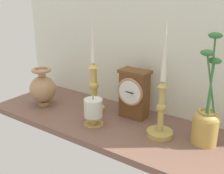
{
  "coord_description": "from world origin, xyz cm",
  "views": [
    {
      "loc": [
        55.84,
        -77.31,
        46.85
      ],
      "look_at": [
        2.49,
        0.0,
        14.0
      ],
      "focal_mm": 42.69,
      "sensor_mm": 36.0,
      "label": 1
    }
  ],
  "objects": [
    {
      "name": "ground_plane",
      "position": [
        0.0,
        0.0,
        -1.2
      ],
      "size": [
        100.0,
        36.0,
        2.4
      ],
      "primitive_type": "cube",
      "color": "brown"
    },
    {
      "name": "candlestick_tall_center",
      "position": [
        22.73,
        -0.48,
        10.95
      ],
      "size": [
        9.16,
        9.16,
        39.61
      ],
      "color": "tan",
      "rests_on": "ground_plane"
    },
    {
      "name": "candlestick_tall_left",
      "position": [
        -9.04,
        3.58,
        12.22
      ],
      "size": [
        8.49,
        8.49,
        39.42
      ],
      "color": "gold",
      "rests_on": "ground_plane"
    },
    {
      "name": "brass_vase_jar",
      "position": [
        36.7,
        4.15,
        8.12
      ],
      "size": [
        8.72,
        8.99,
        36.03
      ],
      "color": "#B89544",
      "rests_on": "ground_plane"
    },
    {
      "name": "pillar_candle_front",
      "position": [
        -1.65,
        -6.33,
        5.55
      ],
      "size": [
        7.47,
        7.47,
        11.36
      ],
      "color": "tan",
      "rests_on": "ground_plane"
    },
    {
      "name": "back_wall",
      "position": [
        0.0,
        18.5,
        32.5
      ],
      "size": [
        120.0,
        2.0,
        65.0
      ],
      "primitive_type": "cube",
      "color": "silver",
      "rests_on": "ground_plane"
    },
    {
      "name": "brass_vase_bulbous",
      "position": [
        -31.8,
        -3.87,
        7.9
      ],
      "size": [
        11.59,
        11.59,
        16.81
      ],
      "color": "tan",
      "rests_on": "ground_plane"
    },
    {
      "name": "mantel_clock",
      "position": [
        7.43,
        8.0,
        10.04
      ],
      "size": [
        11.88,
        8.06,
        19.43
      ],
      "color": "brown",
      "rests_on": "ground_plane"
    }
  ]
}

